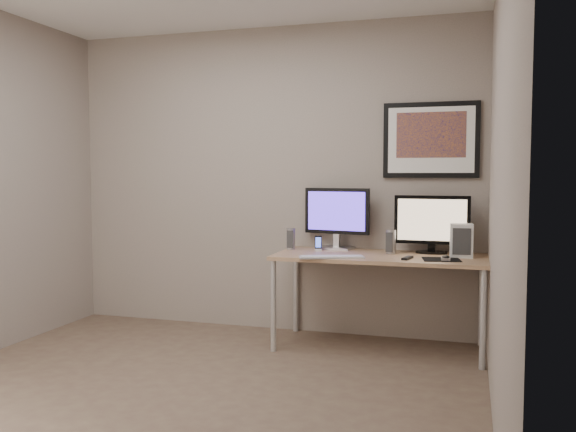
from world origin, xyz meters
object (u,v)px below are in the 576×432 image
object	(u,v)px
desk	(380,263)
keyboard	(332,257)
framed_art	(431,140)
speaker_right	(391,242)
phone_dock	(318,243)
monitor_tv	(432,223)
speaker_left	(291,239)
fan_unit	(461,241)
monitor_large	(337,215)

from	to	relation	value
desk	keyboard	bearing A→B (deg)	-138.90
framed_art	keyboard	distance (m)	1.26
speaker_right	phone_dock	xyz separation A→B (m)	(-0.59, 0.03, -0.03)
desk	monitor_tv	world-z (taller)	monitor_tv
speaker_left	fan_unit	bearing A→B (deg)	-8.98
keyboard	fan_unit	xyz separation A→B (m)	(0.92, 0.31, 0.12)
monitor_large	speaker_left	xyz separation A→B (m)	(-0.37, -0.10, -0.19)
desk	speaker_right	bearing A→B (deg)	52.38
monitor_large	speaker_right	size ratio (longest dim) A/B	2.98
speaker_left	fan_unit	distance (m)	1.36
desk	phone_dock	world-z (taller)	phone_dock
monitor_large	phone_dock	bearing A→B (deg)	-128.23
monitor_large	monitor_tv	world-z (taller)	monitor_large
framed_art	speaker_right	world-z (taller)	framed_art
framed_art	phone_dock	bearing A→B (deg)	-166.76
monitor_tv	phone_dock	size ratio (longest dim) A/B	4.81
monitor_tv	speaker_right	world-z (taller)	monitor_tv
desk	speaker_right	distance (m)	0.20
phone_dock	speaker_left	bearing A→B (deg)	164.20
keyboard	framed_art	bearing A→B (deg)	22.96
speaker_right	keyboard	world-z (taller)	speaker_right
phone_dock	fan_unit	distance (m)	1.13
speaker_left	keyboard	size ratio (longest dim) A/B	0.36
phone_dock	speaker_right	bearing A→B (deg)	-15.25
monitor_large	monitor_tv	size ratio (longest dim) A/B	0.96
monitor_tv	phone_dock	bearing A→B (deg)	-174.81
desk	fan_unit	world-z (taller)	fan_unit
keyboard	fan_unit	world-z (taller)	fan_unit
monitor_large	keyboard	world-z (taller)	monitor_large
desk	keyboard	world-z (taller)	keyboard
desk	framed_art	distance (m)	1.07
speaker_left	keyboard	bearing A→B (deg)	-48.18
monitor_tv	keyboard	world-z (taller)	monitor_tv
monitor_large	keyboard	bearing A→B (deg)	-73.05
monitor_large	fan_unit	world-z (taller)	monitor_large
monitor_large	speaker_right	xyz separation A→B (m)	(0.46, -0.15, -0.19)
desk	monitor_tv	size ratio (longest dim) A/B	2.76
speaker_right	keyboard	distance (m)	0.54
monitor_large	keyboard	size ratio (longest dim) A/B	1.15
speaker_right	monitor_large	bearing A→B (deg)	174.40
keyboard	speaker_left	bearing A→B (deg)	116.99
monitor_tv	fan_unit	size ratio (longest dim) A/B	2.31
speaker_left	monitor_tv	bearing A→B (deg)	-2.11
keyboard	monitor_large	bearing A→B (deg)	78.70
monitor_tv	fan_unit	xyz separation A→B (m)	(0.23, -0.15, -0.12)
monitor_large	keyboard	xyz separation A→B (m)	(0.07, -0.52, -0.27)
phone_dock	monitor_tv	bearing A→B (deg)	-7.99
speaker_right	phone_dock	size ratio (longest dim) A/B	1.54
fan_unit	phone_dock	bearing A→B (deg)	171.91
desk	keyboard	distance (m)	0.43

